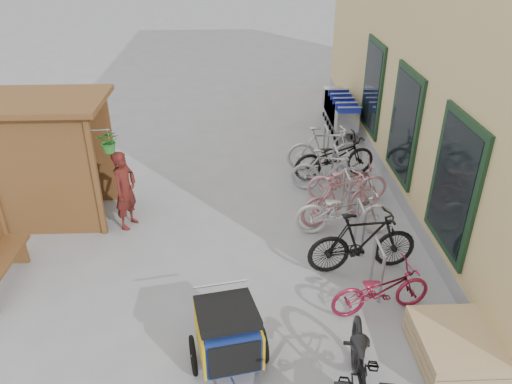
{
  "coord_description": "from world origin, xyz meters",
  "views": [
    {
      "loc": [
        0.18,
        -6.04,
        5.15
      ],
      "look_at": [
        0.5,
        1.5,
        1.0
      ],
      "focal_mm": 35.0,
      "sensor_mm": 36.0,
      "label": 1
    }
  ],
  "objects_px": {
    "bike_2": "(345,211)",
    "bike_7": "(325,149)",
    "bike_0": "(381,289)",
    "bike_5": "(329,171)",
    "bike_3": "(341,198)",
    "kiosk": "(46,144)",
    "bike_6": "(335,157)",
    "shopping_carts": "(340,108)",
    "bike_1": "(363,242)",
    "pallet_stack": "(455,347)",
    "child_trailer": "(228,332)",
    "bike_4": "(347,181)",
    "cargo_bike": "(363,381)",
    "person_kiosk": "(125,190)"
  },
  "relations": [
    {
      "from": "bike_2",
      "to": "bike_7",
      "type": "xyz_separation_m",
      "value": [
        0.08,
        2.65,
        0.05
      ]
    },
    {
      "from": "bike_0",
      "to": "bike_5",
      "type": "relative_size",
      "value": 0.95
    },
    {
      "from": "bike_0",
      "to": "bike_7",
      "type": "relative_size",
      "value": 0.86
    },
    {
      "from": "bike_3",
      "to": "bike_5",
      "type": "bearing_deg",
      "value": -19.07
    },
    {
      "from": "bike_2",
      "to": "bike_3",
      "type": "height_order",
      "value": "bike_3"
    },
    {
      "from": "bike_0",
      "to": "bike_3",
      "type": "distance_m",
      "value": 2.51
    },
    {
      "from": "kiosk",
      "to": "bike_6",
      "type": "bearing_deg",
      "value": 14.87
    },
    {
      "from": "bike_0",
      "to": "bike_6",
      "type": "bearing_deg",
      "value": -12.2
    },
    {
      "from": "bike_2",
      "to": "bike_6",
      "type": "xyz_separation_m",
      "value": [
        0.23,
        2.29,
        0.02
      ]
    },
    {
      "from": "shopping_carts",
      "to": "bike_1",
      "type": "xyz_separation_m",
      "value": [
        -0.8,
        -6.24,
        -0.08
      ]
    },
    {
      "from": "pallet_stack",
      "to": "bike_7",
      "type": "bearing_deg",
      "value": 97.91
    },
    {
      "from": "child_trailer",
      "to": "bike_0",
      "type": "distance_m",
      "value": 2.41
    },
    {
      "from": "shopping_carts",
      "to": "bike_4",
      "type": "xyz_separation_m",
      "value": [
        -0.56,
        -3.89,
        -0.2
      ]
    },
    {
      "from": "cargo_bike",
      "to": "bike_1",
      "type": "distance_m",
      "value": 2.83
    },
    {
      "from": "bike_4",
      "to": "pallet_stack",
      "type": "bearing_deg",
      "value": -170.94
    },
    {
      "from": "pallet_stack",
      "to": "bike_4",
      "type": "height_order",
      "value": "bike_4"
    },
    {
      "from": "cargo_bike",
      "to": "bike_3",
      "type": "relative_size",
      "value": 1.33
    },
    {
      "from": "bike_5",
      "to": "bike_7",
      "type": "relative_size",
      "value": 0.91
    },
    {
      "from": "bike_4",
      "to": "bike_2",
      "type": "bearing_deg",
      "value": 167.72
    },
    {
      "from": "kiosk",
      "to": "bike_0",
      "type": "height_order",
      "value": "kiosk"
    },
    {
      "from": "cargo_bike",
      "to": "person_kiosk",
      "type": "relative_size",
      "value": 1.47
    },
    {
      "from": "bike_4",
      "to": "bike_5",
      "type": "distance_m",
      "value": 0.48
    },
    {
      "from": "child_trailer",
      "to": "bike_5",
      "type": "bearing_deg",
      "value": 54.82
    },
    {
      "from": "person_kiosk",
      "to": "kiosk",
      "type": "bearing_deg",
      "value": 97.52
    },
    {
      "from": "kiosk",
      "to": "bike_3",
      "type": "height_order",
      "value": "kiosk"
    },
    {
      "from": "bike_3",
      "to": "bike_4",
      "type": "height_order",
      "value": "bike_3"
    },
    {
      "from": "kiosk",
      "to": "bike_3",
      "type": "bearing_deg",
      "value": -4.21
    },
    {
      "from": "pallet_stack",
      "to": "bike_5",
      "type": "distance_m",
      "value": 4.78
    },
    {
      "from": "cargo_bike",
      "to": "person_kiosk",
      "type": "bearing_deg",
      "value": 138.01
    },
    {
      "from": "bike_3",
      "to": "bike_7",
      "type": "relative_size",
      "value": 0.96
    },
    {
      "from": "cargo_bike",
      "to": "bike_1",
      "type": "bearing_deg",
      "value": 86.24
    },
    {
      "from": "child_trailer",
      "to": "kiosk",
      "type": "bearing_deg",
      "value": 119.97
    },
    {
      "from": "bike_1",
      "to": "bike_7",
      "type": "bearing_deg",
      "value": -6.18
    },
    {
      "from": "cargo_bike",
      "to": "bike_5",
      "type": "height_order",
      "value": "cargo_bike"
    },
    {
      "from": "bike_2",
      "to": "bike_7",
      "type": "distance_m",
      "value": 2.66
    },
    {
      "from": "bike_5",
      "to": "child_trailer",
      "type": "bearing_deg",
      "value": 167.89
    },
    {
      "from": "bike_0",
      "to": "bike_4",
      "type": "relative_size",
      "value": 0.93
    },
    {
      "from": "pallet_stack",
      "to": "bike_2",
      "type": "xyz_separation_m",
      "value": [
        -0.88,
        3.07,
        0.27
      ]
    },
    {
      "from": "child_trailer",
      "to": "bike_2",
      "type": "distance_m",
      "value": 3.68
    },
    {
      "from": "person_kiosk",
      "to": "bike_1",
      "type": "bearing_deg",
      "value": -88.18
    },
    {
      "from": "bike_6",
      "to": "kiosk",
      "type": "bearing_deg",
      "value": 91.53
    },
    {
      "from": "pallet_stack",
      "to": "child_trailer",
      "type": "relative_size",
      "value": 0.71
    },
    {
      "from": "child_trailer",
      "to": "bike_7",
      "type": "xyz_separation_m",
      "value": [
        2.18,
        5.68,
        -0.01
      ]
    },
    {
      "from": "cargo_bike",
      "to": "bike_7",
      "type": "relative_size",
      "value": 1.28
    },
    {
      "from": "bike_3",
      "to": "pallet_stack",
      "type": "bearing_deg",
      "value": 174.34
    },
    {
      "from": "cargo_bike",
      "to": "bike_4",
      "type": "xyz_separation_m",
      "value": [
        0.88,
        5.11,
        -0.13
      ]
    },
    {
      "from": "shopping_carts",
      "to": "bike_0",
      "type": "xyz_separation_m",
      "value": [
        -0.75,
        -7.25,
        -0.22
      ]
    },
    {
      "from": "bike_1",
      "to": "bike_2",
      "type": "height_order",
      "value": "bike_1"
    },
    {
      "from": "pallet_stack",
      "to": "bike_0",
      "type": "distance_m",
      "value": 1.24
    },
    {
      "from": "kiosk",
      "to": "pallet_stack",
      "type": "relative_size",
      "value": 2.08
    }
  ]
}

